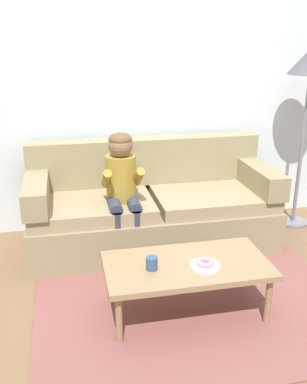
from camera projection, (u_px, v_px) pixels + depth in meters
ground at (183, 288)px, 3.38m from camera, size 10.00×10.00×0.00m
wall_back at (148, 86)px, 4.19m from camera, size 8.00×0.10×2.80m
area_rug at (193, 305)px, 3.15m from camera, size 2.25×1.68×0.01m
couch at (151, 208)px, 4.03m from camera, size 2.23×0.90×0.94m
coffee_table at (187, 268)px, 2.97m from camera, size 1.13×0.59×0.39m
person_child at (122, 184)px, 3.67m from camera, size 0.34×0.58×1.10m
plate at (205, 266)px, 2.91m from camera, size 0.21×0.21×0.01m
donut at (205, 262)px, 2.90m from camera, size 0.17×0.17×0.04m
mug at (152, 263)px, 2.86m from camera, size 0.08×0.08×0.09m
toy_controller at (224, 271)px, 3.57m from camera, size 0.23×0.09×0.05m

